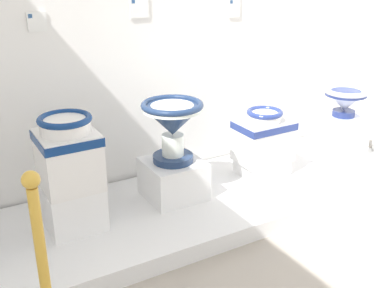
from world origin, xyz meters
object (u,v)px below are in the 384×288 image
object	(u,v)px
plinth_block_slender_white	(340,139)
info_placard_second	(37,21)
antique_toilet_broad_patterned	(172,121)
info_placard_third	(139,7)
plinth_block_broad_patterned	(173,179)
antique_toilet_tall_cobalt	(68,151)
info_placard_fourth	(234,7)
plinth_block_tall_cobalt	(74,207)
antique_toilet_slender_white	(345,102)
plinth_block_pale_glazed	(262,167)
antique_toilet_pale_glazed	(264,135)

from	to	relation	value
plinth_block_slender_white	info_placard_second	bearing A→B (deg)	168.34
antique_toilet_broad_patterned	info_placard_third	distance (m)	0.79
plinth_block_broad_patterned	antique_toilet_broad_patterned	distance (m)	0.41
antique_toilet_tall_cobalt	info_placard_second	bearing A→B (deg)	88.34
info_placard_fourth	info_placard_third	bearing A→B (deg)	180.00
info_placard_second	plinth_block_tall_cobalt	bearing A→B (deg)	-91.66
antique_toilet_tall_cobalt	info_placard_third	bearing A→B (deg)	34.13
antique_toilet_tall_cobalt	antique_toilet_broad_patterned	xyz separation A→B (m)	(0.70, 0.05, 0.05)
plinth_block_tall_cobalt	plinth_block_broad_patterned	size ratio (longest dim) A/B	0.87
plinth_block_slender_white	info_placard_third	size ratio (longest dim) A/B	2.59
antique_toilet_broad_patterned	info_placard_second	size ratio (longest dim) A/B	3.53
plinth_block_broad_patterned	antique_toilet_slender_white	xyz separation A→B (m)	(1.53, -0.04, 0.32)
plinth_block_pale_glazed	antique_toilet_slender_white	bearing A→B (deg)	-1.63
plinth_block_pale_glazed	info_placard_second	world-z (taller)	info_placard_second
plinth_block_tall_cobalt	plinth_block_broad_patterned	xyz separation A→B (m)	(0.70, 0.05, -0.00)
plinth_block_pale_glazed	plinth_block_slender_white	size ratio (longest dim) A/B	0.96
plinth_block_slender_white	info_placard_second	size ratio (longest dim) A/B	2.96
plinth_block_slender_white	plinth_block_pale_glazed	bearing A→B (deg)	178.37
info_placard_fourth	plinth_block_tall_cobalt	bearing A→B (deg)	-162.28
plinth_block_pale_glazed	info_placard_fourth	world-z (taller)	info_placard_fourth
plinth_block_slender_white	info_placard_fourth	xyz separation A→B (m)	(-0.78, 0.46, 1.04)
plinth_block_slender_white	info_placard_fourth	size ratio (longest dim) A/B	2.43
antique_toilet_pale_glazed	antique_toilet_slender_white	distance (m)	0.80
info_placard_second	plinth_block_broad_patterned	bearing A→B (deg)	-31.35
plinth_block_tall_cobalt	plinth_block_broad_patterned	distance (m)	0.70
antique_toilet_pale_glazed	info_placard_fourth	size ratio (longest dim) A/B	2.84
plinth_block_tall_cobalt	antique_toilet_slender_white	bearing A→B (deg)	0.16
plinth_block_broad_patterned	antique_toilet_pale_glazed	world-z (taller)	antique_toilet_pale_glazed
antique_toilet_broad_patterned	antique_toilet_pale_glazed	bearing A→B (deg)	-1.29
plinth_block_tall_cobalt	antique_toilet_tall_cobalt	distance (m)	0.36
antique_toilet_tall_cobalt	antique_toilet_slender_white	distance (m)	2.23
info_placard_second	plinth_block_pale_glazed	bearing A→B (deg)	-16.94
plinth_block_tall_cobalt	info_placard_second	distance (m)	1.13
antique_toilet_tall_cobalt	info_placard_second	size ratio (longest dim) A/B	3.78
plinth_block_pale_glazed	info_placard_third	distance (m)	1.45
antique_toilet_tall_cobalt	info_placard_fourth	xyz separation A→B (m)	(1.45, 0.46, 0.68)
plinth_block_pale_glazed	antique_toilet_pale_glazed	bearing A→B (deg)	0.00
antique_toilet_slender_white	antique_toilet_broad_patterned	bearing A→B (deg)	178.53
antique_toilet_pale_glazed	info_placard_second	size ratio (longest dim) A/B	3.45
antique_toilet_slender_white	plinth_block_slender_white	bearing A→B (deg)	-135.00
info_placard_second	info_placard_fourth	distance (m)	1.44
antique_toilet_tall_cobalt	info_placard_third	world-z (taller)	info_placard_third
plinth_block_slender_white	info_placard_second	xyz separation A→B (m)	(-2.22, 0.46, 1.03)
antique_toilet_tall_cobalt	plinth_block_tall_cobalt	bearing A→B (deg)	180.00
plinth_block_tall_cobalt	info_placard_second	world-z (taller)	info_placard_second
plinth_block_slender_white	plinth_block_broad_patterned	bearing A→B (deg)	178.53
plinth_block_pale_glazed	antique_toilet_pale_glazed	xyz separation A→B (m)	(0.00, 0.00, 0.25)
plinth_block_pale_glazed	antique_toilet_slender_white	size ratio (longest dim) A/B	0.95
antique_toilet_tall_cobalt	plinth_block_pale_glazed	xyz separation A→B (m)	(1.44, 0.03, -0.44)
plinth_block_tall_cobalt	plinth_block_slender_white	world-z (taller)	plinth_block_slender_white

